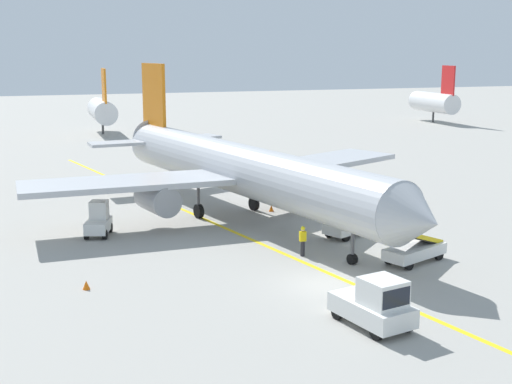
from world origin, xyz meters
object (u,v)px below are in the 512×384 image
object	(u,v)px
airliner	(237,169)
safety_cone_nose_left	(271,208)
belt_loader_aft_hold	(413,249)
baggage_tug_near_wing	(99,221)
pushback_tug	(375,304)
belt_loader_forward_hold	(350,223)
ground_crew_marshaller	(303,240)
safety_cone_nose_right	(86,285)

from	to	relation	value
airliner	safety_cone_nose_left	world-z (taller)	airliner
belt_loader_aft_hold	baggage_tug_near_wing	bearing A→B (deg)	144.30
pushback_tug	baggage_tug_near_wing	bearing A→B (deg)	116.71
belt_loader_forward_hold	belt_loader_aft_hold	world-z (taller)	same
belt_loader_aft_hold	safety_cone_nose_left	bearing A→B (deg)	102.90
airliner	belt_loader_forward_hold	size ratio (longest dim) A/B	6.93
airliner	ground_crew_marshaller	xyz separation A→B (m)	(0.84, -9.50, -2.51)
safety_cone_nose_right	belt_loader_forward_hold	bearing A→B (deg)	16.47
pushback_tug	ground_crew_marshaller	distance (m)	10.30
ground_crew_marshaller	safety_cone_nose_right	bearing A→B (deg)	-171.54
baggage_tug_near_wing	safety_cone_nose_right	distance (m)	9.96
airliner	safety_cone_nose_right	distance (m)	16.07
baggage_tug_near_wing	ground_crew_marshaller	world-z (taller)	baggage_tug_near_wing
belt_loader_forward_hold	belt_loader_aft_hold	bearing A→B (deg)	-82.72
belt_loader_forward_hold	safety_cone_nose_left	world-z (taller)	belt_loader_forward_hold
airliner	ground_crew_marshaller	bearing A→B (deg)	-84.92
belt_loader_aft_hold	ground_crew_marshaller	distance (m)	5.97
pushback_tug	baggage_tug_near_wing	size ratio (longest dim) A/B	1.46
baggage_tug_near_wing	belt_loader_forward_hold	bearing A→B (deg)	-18.91
belt_loader_forward_hold	ground_crew_marshaller	bearing A→B (deg)	-145.27
belt_loader_forward_hold	safety_cone_nose_right	size ratio (longest dim) A/B	11.48
ground_crew_marshaller	safety_cone_nose_left	xyz separation A→B (m)	(2.02, 10.70, -0.69)
ground_crew_marshaller	airliner	bearing A→B (deg)	95.08
pushback_tug	baggage_tug_near_wing	distance (m)	20.48
baggage_tug_near_wing	airliner	bearing A→B (deg)	8.85
airliner	belt_loader_forward_hold	xyz separation A→B (m)	(5.23, -6.46, -2.64)
baggage_tug_near_wing	ground_crew_marshaller	xyz separation A→B (m)	(10.21, -8.04, -0.02)
belt_loader_aft_hold	airliner	bearing A→B (deg)	115.64
belt_loader_forward_hold	pushback_tug	bearing A→B (deg)	-112.06
belt_loader_forward_hold	safety_cone_nose_left	size ratio (longest dim) A/B	11.48
belt_loader_forward_hold	ground_crew_marshaller	distance (m)	5.34
airliner	pushback_tug	xyz separation A→B (m)	(-0.16, -19.75, -2.42)
safety_cone_nose_right	baggage_tug_near_wing	bearing A→B (deg)	80.43
airliner	safety_cone_nose_right	world-z (taller)	airliner
ground_crew_marshaller	safety_cone_nose_right	xyz separation A→B (m)	(-11.86, -1.76, -0.69)
baggage_tug_near_wing	ground_crew_marshaller	distance (m)	12.99
airliner	safety_cone_nose_left	size ratio (longest dim) A/B	79.51
baggage_tug_near_wing	belt_loader_forward_hold	xyz separation A→B (m)	(14.59, -5.00, -0.15)
airliner	pushback_tug	size ratio (longest dim) A/B	8.92
airliner	safety_cone_nose_right	size ratio (longest dim) A/B	79.51
belt_loader_aft_hold	belt_loader_forward_hold	bearing A→B (deg)	97.28
safety_cone_nose_left	airliner	bearing A→B (deg)	-157.11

